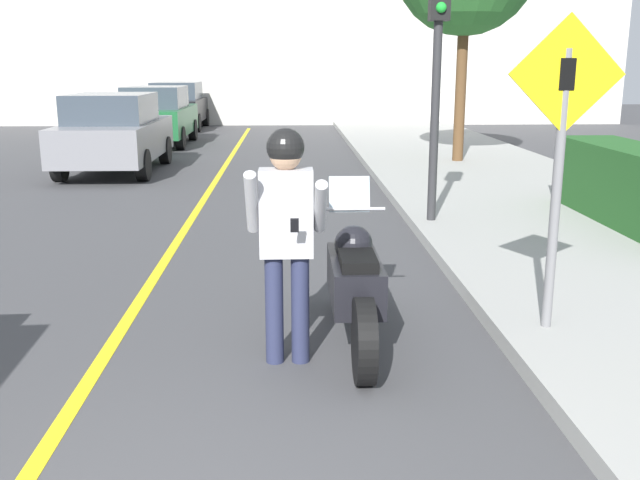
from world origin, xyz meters
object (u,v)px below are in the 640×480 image
parked_car_green (157,115)px  parked_car_black (178,105)px  motorcycle (355,284)px  crossing_sign (561,145)px  parked_car_grey (114,133)px  traffic_light (438,43)px  person_biker (286,221)px

parked_car_green → parked_car_black: (-0.21, 5.39, 0.00)m
motorcycle → crossing_sign: size_ratio=0.88×
parked_car_black → parked_car_green: bearing=-87.7°
parked_car_green → parked_car_black: bearing=92.3°
parked_car_grey → crossing_sign: bearing=-59.8°
parked_car_grey → parked_car_black: (-0.27, 10.84, 0.00)m
motorcycle → traffic_light: (1.46, 4.12, 2.04)m
parked_car_green → parked_car_black: same height
motorcycle → parked_car_black: 21.33m
motorcycle → parked_car_green: 16.04m
crossing_sign → parked_car_green: size_ratio=0.59×
motorcycle → parked_car_black: bearing=102.3°
motorcycle → parked_car_grey: 10.87m
person_biker → parked_car_grey: size_ratio=0.43×
traffic_light → parked_car_black: (-6.02, 16.71, -1.69)m
parked_car_grey → motorcycle: bearing=-66.8°
parked_car_grey → parked_car_black: bearing=91.5°
motorcycle → parked_car_black: parked_car_black is taller
person_biker → traffic_light: traffic_light is taller
motorcycle → crossing_sign: 1.96m
parked_car_grey → parked_car_green: bearing=90.6°
parked_car_black → motorcycle: bearing=-77.7°
parked_car_black → traffic_light: bearing=-70.2°
person_biker → parked_car_green: person_biker is taller
motorcycle → traffic_light: size_ratio=0.64×
traffic_light → parked_car_green: size_ratio=0.82×
person_biker → motorcycle: bearing=35.5°
parked_car_green → motorcycle: bearing=-74.3°
motorcycle → person_biker: person_biker is taller
traffic_light → parked_car_grey: traffic_light is taller
crossing_sign → parked_car_grey: bearing=120.2°
motorcycle → parked_car_black: (-4.56, 20.83, 0.35)m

